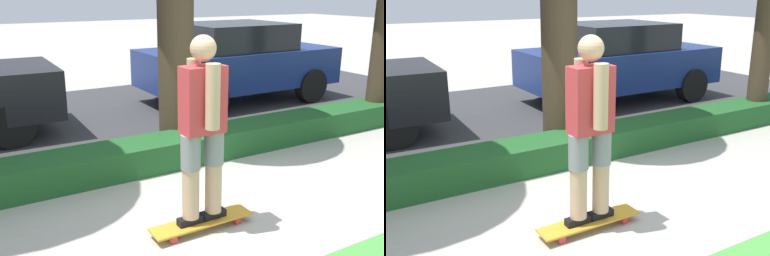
# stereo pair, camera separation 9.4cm
# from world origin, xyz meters

# --- Properties ---
(ground_plane) EXTENTS (60.00, 60.00, 0.00)m
(ground_plane) POSITION_xyz_m (0.00, 0.00, 0.00)
(ground_plane) COLOR #ADA89E
(street_asphalt) EXTENTS (15.14, 5.00, 0.01)m
(street_asphalt) POSITION_xyz_m (0.00, 4.20, 0.00)
(street_asphalt) COLOR #38383A
(street_asphalt) RESTS_ON ground_plane
(hedge_row) EXTENTS (15.14, 0.60, 0.37)m
(hedge_row) POSITION_xyz_m (0.00, 1.60, 0.18)
(hedge_row) COLOR #1E5123
(hedge_row) RESTS_ON ground_plane
(skateboard) EXTENTS (1.04, 0.24, 0.09)m
(skateboard) POSITION_xyz_m (-0.46, -0.07, 0.08)
(skateboard) COLOR gold
(skateboard) RESTS_ON ground_plane
(skater_person) EXTENTS (0.51, 0.45, 1.76)m
(skater_person) POSITION_xyz_m (-0.46, -0.07, 1.03)
(skater_person) COLOR black
(skater_person) RESTS_ON skateboard
(parked_car_middle) EXTENTS (3.91, 2.02, 1.58)m
(parked_car_middle) POSITION_xyz_m (2.88, 4.14, 0.83)
(parked_car_middle) COLOR navy
(parked_car_middle) RESTS_ON ground_plane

